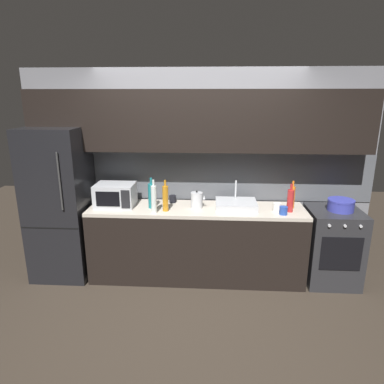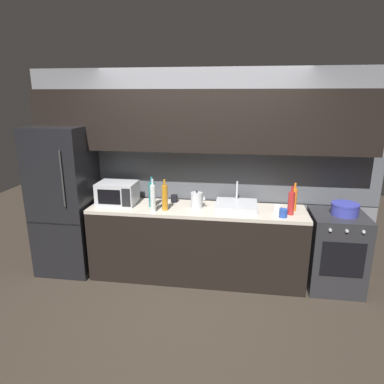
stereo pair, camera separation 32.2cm
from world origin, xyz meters
name	(u,v)px [view 2 (the right image)]	position (x,y,z in m)	size (l,w,h in m)	color
ground_plane	(184,321)	(0.00, 0.00, 0.00)	(10.00, 10.00, 0.00)	#2D261E
back_wall	(200,149)	(0.00, 1.20, 1.55)	(4.29, 0.44, 2.50)	slate
counter_run	(196,243)	(0.00, 0.90, 0.45)	(2.55, 0.60, 0.90)	black
refrigerator	(65,200)	(-1.66, 0.90, 0.92)	(0.68, 0.69, 1.84)	black
oven_range	(335,251)	(1.62, 0.90, 0.45)	(0.60, 0.62, 0.90)	#232326
microwave	(118,193)	(-0.98, 0.92, 1.04)	(0.46, 0.35, 0.27)	#A8AAAF
sink_basin	(236,205)	(0.47, 0.93, 0.94)	(0.48, 0.38, 0.30)	#ADAFB5
kettle	(196,200)	(0.00, 0.91, 0.99)	(0.18, 0.14, 0.21)	#B7BABF
wine_bottle_orange	(294,200)	(1.12, 0.95, 1.04)	(0.06, 0.06, 0.33)	orange
wine_bottle_red	(291,203)	(1.07, 0.82, 1.04)	(0.07, 0.07, 0.33)	#A82323
wine_bottle_teal	(152,194)	(-0.53, 0.87, 1.05)	(0.08, 0.08, 0.36)	#19666B
wine_bottle_clear	(153,198)	(-0.47, 0.69, 1.06)	(0.06, 0.06, 0.38)	silver
wine_bottle_amber	(165,197)	(-0.35, 0.76, 1.05)	(0.07, 0.07, 0.37)	#B27019
mug_white	(278,209)	(0.93, 0.83, 0.95)	(0.09, 0.09, 0.09)	silver
mug_dark	(174,199)	(-0.31, 1.09, 0.94)	(0.09, 0.09, 0.09)	black
mug_blue	(283,213)	(0.98, 0.72, 0.95)	(0.09, 0.09, 0.09)	#234299
cooking_pot	(345,209)	(1.66, 0.90, 0.97)	(0.30, 0.30, 0.13)	#333899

